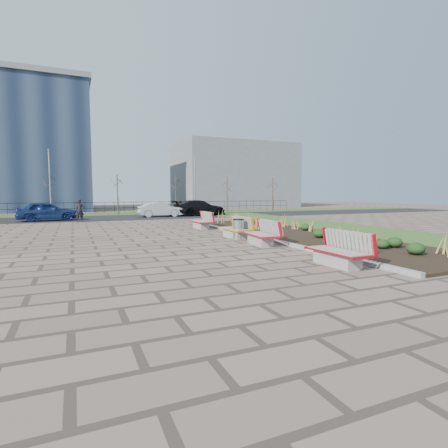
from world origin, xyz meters
name	(u,v)px	position (x,y,z in m)	size (l,w,h in m)	color
ground	(218,262)	(0.00, 0.00, 0.00)	(120.00, 120.00, 0.00)	#735E4F
planting_bed	(294,234)	(6.25, 5.00, 0.05)	(4.50, 18.00, 0.10)	black
planting_curb	(253,236)	(3.92, 5.00, 0.07)	(0.16, 18.00, 0.15)	gray
grass_verge_near	(364,231)	(11.00, 5.00, 0.02)	(5.00, 38.00, 0.04)	#33511E
grass_verge_far	(116,214)	(0.00, 28.00, 0.02)	(80.00, 5.00, 0.04)	#33511E
road	(124,217)	(0.00, 22.00, 0.01)	(80.00, 7.00, 0.02)	black
bench_a	(337,249)	(3.00, -1.90, 0.50)	(0.90, 2.10, 1.00)	#AB0B15
bench_b	(260,233)	(3.00, 2.70, 0.50)	(0.90, 2.10, 1.00)	red
bench_c	(235,228)	(3.00, 5.18, 0.50)	(0.90, 2.10, 1.00)	#E1A20B
bench_d	(201,220)	(3.00, 10.04, 0.50)	(0.90, 2.10, 1.00)	red
litter_bin	(238,229)	(2.96, 4.68, 0.46)	(0.51, 0.51, 0.93)	#B2B2B7
pedestrian	(80,211)	(-3.67, 18.13, 0.85)	(0.62, 0.41, 1.70)	black
car_blue	(47,211)	(-5.98, 20.35, 0.76)	(1.74, 4.33, 1.48)	navy
car_silver	(160,209)	(3.18, 21.58, 0.68)	(1.40, 4.02, 1.33)	#AFB2B7
car_black	(200,208)	(7.07, 21.89, 0.76)	(2.08, 5.11, 1.48)	black
tree_b	(51,194)	(-6.00, 26.50, 2.04)	(1.40, 1.40, 4.00)	#4C3D2D
tree_c	(117,194)	(0.00, 26.50, 2.04)	(1.40, 1.40, 4.00)	#4C3D2D
tree_d	(176,194)	(6.00, 26.50, 2.04)	(1.40, 1.40, 4.00)	#4C3D2D
tree_e	(227,194)	(12.00, 26.50, 2.04)	(1.40, 1.40, 4.00)	#4C3D2D
tree_f	(273,194)	(18.00, 26.50, 2.04)	(1.40, 1.40, 4.00)	#4C3D2D
lamp_west	(50,184)	(-6.00, 26.00, 3.04)	(0.24, 0.60, 6.00)	gray
lamp_east	(195,185)	(8.00, 26.00, 3.04)	(0.24, 0.60, 6.00)	gray
railing_fence	(115,207)	(0.00, 29.50, 0.64)	(44.00, 0.10, 1.20)	black
building_grey	(234,176)	(20.00, 42.00, 5.00)	(18.00, 12.00, 10.00)	slate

